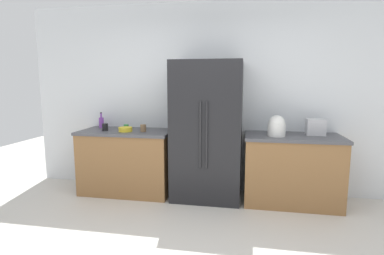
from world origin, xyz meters
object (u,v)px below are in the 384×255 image
rice_cooker (277,126)px  cup_a (271,130)px  cup_b (105,127)px  cup_d (143,128)px  bowl_a (125,129)px  cup_c (126,127)px  refrigerator (207,131)px  toaster (316,127)px  bottle_a (101,122)px

rice_cooker → cup_a: size_ratio=3.28×
cup_b → cup_d: cup_b is taller
cup_b → bowl_a: bearing=-4.0°
rice_cooker → cup_a: bearing=102.1°
rice_cooker → cup_b: size_ratio=2.63×
cup_b → cup_c: (0.26, 0.13, -0.01)m
refrigerator → cup_c: refrigerator is taller
refrigerator → bowl_a: 1.14m
toaster → cup_a: (-0.56, 0.07, -0.07)m
cup_c → bowl_a: 0.16m
rice_cooker → toaster: bearing=18.2°
rice_cooker → bottle_a: 2.56m
rice_cooker → cup_d: size_ratio=2.72×
rice_cooker → cup_a: (-0.05, 0.24, -0.08)m
cup_a → cup_b: bearing=-174.3°
cup_b → cup_d: size_ratio=1.03×
cup_b → bottle_a: bearing=125.8°
bowl_a → bottle_a: bearing=150.6°
refrigerator → bowl_a: (-1.14, -0.08, 0.00)m
bowl_a → refrigerator: bearing=4.0°
cup_c → cup_d: (0.30, -0.12, 0.01)m
bottle_a → cup_d: bottle_a is taller
bottle_a → bowl_a: 0.58m
cup_d → bowl_a: bearing=-171.7°
toaster → cup_d: 2.30m
toaster → rice_cooker: (-0.50, -0.17, 0.02)m
bottle_a → cup_c: 0.47m
cup_d → bowl_a: (-0.25, -0.04, -0.02)m
toaster → rice_cooker: bearing=-161.8°
refrigerator → cup_b: refrigerator is taller
rice_cooker → cup_c: bearing=176.2°
cup_d → bowl_a: cup_d is taller
cup_b → cup_d: 0.56m
toaster → cup_a: 0.56m
cup_d → rice_cooker: bearing=-0.8°
bowl_a → toaster: bearing=4.0°
cup_a → bottle_a: bearing=179.3°
bottle_a → cup_c: size_ratio=3.05×
toaster → cup_a: bearing=172.4°
refrigerator → toaster: size_ratio=8.04×
bottle_a → refrigerator: bearing=-7.2°
bowl_a → cup_b: bearing=176.0°
refrigerator → bottle_a: size_ratio=7.99×
toaster → bowl_a: toaster is taller
cup_a → bowl_a: 2.00m
rice_cooker → bowl_a: bearing=-179.7°
rice_cooker → cup_a: rice_cooker is taller
bottle_a → cup_a: 2.49m
toaster → cup_a: size_ratio=2.85×
refrigerator → bowl_a: bearing=-176.0°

